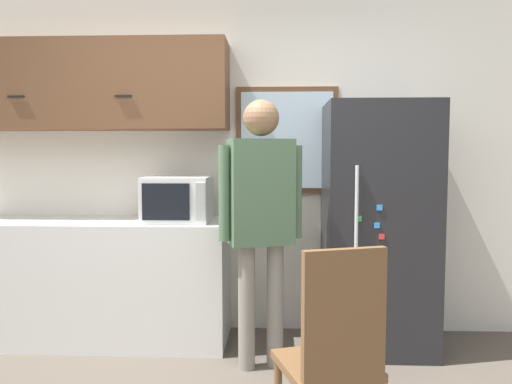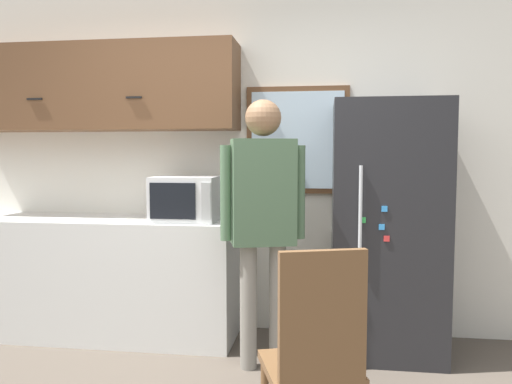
{
  "view_description": "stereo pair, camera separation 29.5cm",
  "coord_description": "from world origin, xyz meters",
  "px_view_note": "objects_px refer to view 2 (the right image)",
  "views": [
    {
      "loc": [
        0.4,
        -1.99,
        1.4
      ],
      "look_at": [
        0.27,
        1.07,
        1.17
      ],
      "focal_mm": 35.0,
      "sensor_mm": 36.0,
      "label": 1
    },
    {
      "loc": [
        0.69,
        -1.96,
        1.4
      ],
      "look_at": [
        0.27,
        1.07,
        1.17
      ],
      "focal_mm": 35.0,
      "sensor_mm": 36.0,
      "label": 2
    }
  ],
  "objects_px": {
    "person": "(263,206)",
    "chair": "(315,352)",
    "microwave": "(187,198)",
    "refrigerator": "(387,228)"
  },
  "relations": [
    {
      "from": "microwave",
      "to": "person",
      "type": "bearing_deg",
      "value": -32.53
    },
    {
      "from": "person",
      "to": "chair",
      "type": "bearing_deg",
      "value": -86.74
    },
    {
      "from": "microwave",
      "to": "person",
      "type": "xyz_separation_m",
      "value": [
        0.62,
        -0.39,
        -0.01
      ]
    },
    {
      "from": "person",
      "to": "chair",
      "type": "relative_size",
      "value": 1.74
    },
    {
      "from": "microwave",
      "to": "chair",
      "type": "xyz_separation_m",
      "value": [
        0.98,
        -1.41,
        -0.54
      ]
    },
    {
      "from": "person",
      "to": "chair",
      "type": "height_order",
      "value": "person"
    },
    {
      "from": "person",
      "to": "microwave",
      "type": "bearing_deg",
      "value": 131.15
    },
    {
      "from": "refrigerator",
      "to": "person",
      "type": "bearing_deg",
      "value": -154.83
    },
    {
      "from": "microwave",
      "to": "refrigerator",
      "type": "xyz_separation_m",
      "value": [
        1.44,
        -0.01,
        -0.19
      ]
    },
    {
      "from": "microwave",
      "to": "chair",
      "type": "relative_size",
      "value": 0.47
    }
  ]
}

